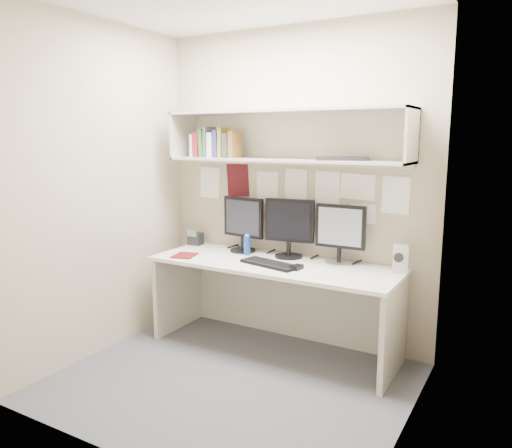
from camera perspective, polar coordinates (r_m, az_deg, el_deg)
The scene contains 19 objects.
floor at distance 3.71m, azimuth -2.93°, elevation -17.59°, with size 2.40×2.00×0.01m, color #47474C.
wall_back at distance 4.18m, azimuth 4.37°, elevation 4.24°, with size 2.40×0.02×2.60m, color tan.
wall_front at distance 2.54m, azimuth -15.48°, elevation 0.27°, with size 2.40×0.02×2.60m, color tan.
wall_left at distance 4.09m, azimuth -17.40°, elevation 3.69°, with size 0.02×2.00×2.60m, color tan.
wall_right at distance 2.85m, azimuth 17.56°, elevation 1.17°, with size 0.02×2.00×2.60m, color tan.
desk at distance 4.08m, azimuth 2.04°, elevation -9.35°, with size 2.00×0.70×0.73m.
overhead_hutch at distance 4.04m, azimuth 3.57°, elevation 10.01°, with size 2.00×0.38×0.40m.
pinned_papers at distance 4.18m, azimuth 4.32°, elevation 3.55°, with size 1.92×0.01×0.48m, color white, non-canonical shape.
monitor_left at distance 4.31m, azimuth -1.47°, elevation 0.22°, with size 0.41×0.22×0.47m.
monitor_center at distance 4.10m, azimuth 3.83°, elevation -0.22°, with size 0.42×0.23×0.48m.
monitor_right at distance 3.93m, azimuth 9.60°, elevation -0.89°, with size 0.40×0.22×0.47m.
keyboard at distance 3.88m, azimuth 1.59°, elevation -4.58°, with size 0.48×0.17×0.02m, color black.
mouse at distance 3.77m, azimuth 4.67°, elevation -4.95°, with size 0.07×0.11×0.03m, color black.
speaker at distance 3.81m, azimuth 16.17°, elevation -3.83°, with size 0.13×0.13×0.20m.
blue_bottle at distance 4.20m, azimuth -1.04°, elevation -2.44°, with size 0.06×0.06×0.18m.
maroon_notebook at distance 4.22m, azimuth -8.15°, elevation -3.58°, with size 0.17×0.21×0.01m, color #601010.
desk_phone at distance 4.64m, azimuth -6.93°, elevation -1.66°, with size 0.13×0.12×0.15m.
book_stack at distance 4.31m, azimuth -4.63°, elevation 9.09°, with size 0.44×0.16×0.26m.
hutch_tray at distance 3.78m, azimuth 9.86°, elevation 7.38°, with size 0.39×0.15×0.03m, color black.
Camera 1 is at (1.79, -2.76, 1.71)m, focal length 35.00 mm.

